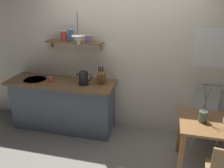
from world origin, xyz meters
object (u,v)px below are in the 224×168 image
object	(u,v)px
pendant_lamp	(78,40)
knife_block	(101,77)
twig_vase	(203,116)
coffee_mug_by_sink	(50,80)
dining_chair_far	(206,114)
dining_table	(215,131)
electric_kettle	(84,78)

from	to	relation	value
pendant_lamp	knife_block	bearing A→B (deg)	22.28
twig_vase	knife_block	world-z (taller)	twig_vase
coffee_mug_by_sink	dining_chair_far	bearing A→B (deg)	4.44
knife_block	coffee_mug_by_sink	size ratio (longest dim) A/B	2.52
dining_chair_far	pendant_lamp	bearing A→B (deg)	-174.26
dining_table	electric_kettle	xyz separation A→B (m)	(-1.96, 0.47, 0.40)
dining_table	pendant_lamp	size ratio (longest dim) A/B	1.93
twig_vase	coffee_mug_by_sink	bearing A→B (deg)	169.71
dining_table	dining_chair_far	bearing A→B (deg)	92.07
twig_vase	coffee_mug_by_sink	xyz separation A→B (m)	(-2.36, 0.43, 0.14)
twig_vase	coffee_mug_by_sink	world-z (taller)	twig_vase
twig_vase	pendant_lamp	xyz separation A→B (m)	(-1.82, 0.42, 0.82)
coffee_mug_by_sink	pendant_lamp	distance (m)	0.87
dining_chair_far	coffee_mug_by_sink	bearing A→B (deg)	-175.56
coffee_mug_by_sink	knife_block	bearing A→B (deg)	8.29
dining_chair_far	coffee_mug_by_sink	xyz separation A→B (m)	(-2.52, -0.20, 0.42)
dining_chair_far	twig_vase	world-z (taller)	twig_vase
dining_table	twig_vase	distance (m)	0.27
dining_table	twig_vase	world-z (taller)	twig_vase
twig_vase	electric_kettle	size ratio (longest dim) A/B	2.04
dining_table	electric_kettle	size ratio (longest dim) A/B	3.59
knife_block	pendant_lamp	bearing A→B (deg)	-157.72
dining_table	dining_chair_far	size ratio (longest dim) A/B	0.98
twig_vase	electric_kettle	xyz separation A→B (m)	(-1.78, 0.47, 0.20)
dining_table	dining_chair_far	world-z (taller)	dining_chair_far
electric_kettle	coffee_mug_by_sink	bearing A→B (deg)	-176.08
electric_kettle	pendant_lamp	xyz separation A→B (m)	(-0.04, -0.04, 0.62)
electric_kettle	knife_block	distance (m)	0.29
dining_table	coffee_mug_by_sink	world-z (taller)	coffee_mug_by_sink
knife_block	coffee_mug_by_sink	xyz separation A→B (m)	(-0.85, -0.12, -0.07)
electric_kettle	coffee_mug_by_sink	world-z (taller)	electric_kettle
dining_table	twig_vase	bearing A→B (deg)	179.97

